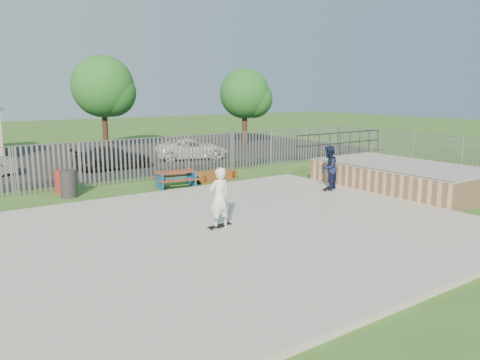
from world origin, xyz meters
TOP-DOWN VIEW (x-y plane):
  - ground at (0.00, 0.00)m, footprint 120.00×120.00m
  - concrete_slab at (0.00, 0.00)m, footprint 15.00×12.00m
  - quarter_pipe at (9.50, 1.04)m, footprint 5.50×7.05m
  - fence at (1.00, 4.59)m, footprint 26.04×16.02m
  - picnic_table at (1.81, 6.89)m, footprint 1.98×1.74m
  - funbox at (4.11, 7.51)m, footprint 2.09×1.28m
  - trash_bin_red at (-2.50, 8.44)m, footprint 0.57×0.57m
  - trash_bin_grey at (-2.50, 7.62)m, footprint 0.65×0.65m
  - parking_lot at (0.00, 19.00)m, footprint 40.00×18.00m
  - car_dark at (1.27, 13.07)m, footprint 4.19×1.78m
  - car_white at (6.58, 13.98)m, footprint 4.77×3.14m
  - tree_mid at (3.70, 21.24)m, footprint 4.25×4.25m
  - tree_right at (13.58, 18.28)m, footprint 3.77×3.77m
  - skateboard_a at (6.42, 2.27)m, footprint 0.81×0.52m
  - skateboard_b at (-0.12, 0.24)m, footprint 0.82×0.33m
  - skater_navy at (6.42, 2.27)m, footprint 1.09×0.99m
  - skater_white at (-0.12, 0.24)m, footprint 0.67×0.44m

SIDE VIEW (x-z plane):
  - ground at x=0.00m, z-range 0.00..0.00m
  - parking_lot at x=0.00m, z-range 0.00..0.02m
  - concrete_slab at x=0.00m, z-range 0.00..0.15m
  - skateboard_a at x=6.42m, z-range 0.15..0.23m
  - skateboard_b at x=-0.12m, z-range 0.15..0.23m
  - funbox at x=4.11m, z-range 0.00..0.39m
  - picnic_table at x=1.81m, z-range 0.01..0.74m
  - trash_bin_red at x=-2.50m, z-range 0.00..0.96m
  - trash_bin_grey at x=-2.50m, z-range 0.00..1.08m
  - quarter_pipe at x=9.50m, z-range -0.54..1.65m
  - car_dark at x=1.27m, z-range 0.02..1.23m
  - car_white at x=6.58m, z-range 0.02..1.24m
  - fence at x=1.00m, z-range 0.00..2.00m
  - skater_navy at x=6.42m, z-range 0.15..1.96m
  - skater_white at x=-0.12m, z-range 0.15..1.96m
  - tree_right at x=13.58m, z-range 1.00..6.82m
  - tree_mid at x=3.70m, z-range 1.14..7.70m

